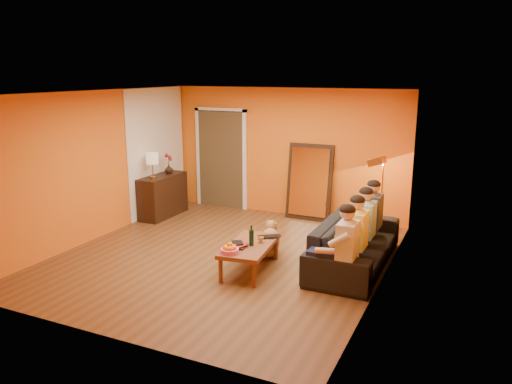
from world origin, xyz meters
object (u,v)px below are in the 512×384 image
at_px(coffee_table, 250,257).
at_px(wine_bottle, 251,235).
at_px(person_mid_right, 366,226).
at_px(floor_lamp, 382,199).
at_px(vase, 169,169).
at_px(person_far_left, 347,249).
at_px(person_far_right, 373,217).
at_px(person_mid_left, 357,237).
at_px(sofa, 355,243).
at_px(mirror_frame, 310,182).
at_px(table_lamp, 153,166).
at_px(tumbler, 261,240).
at_px(sideboard, 163,196).
at_px(laptop, 270,238).
at_px(dog, 270,238).

distance_m(coffee_table, wine_bottle, 0.37).
bearing_deg(person_mid_right, floor_lamp, 91.27).
xyz_separation_m(wine_bottle, vase, (-2.92, 2.19, 0.37)).
relative_size(person_far_left, person_far_right, 1.00).
distance_m(floor_lamp, person_mid_left, 1.91).
xyz_separation_m(coffee_table, vase, (-2.87, 2.14, 0.73)).
height_order(sofa, person_far_right, person_far_right).
bearing_deg(wine_bottle, mirror_frame, 92.55).
distance_m(sofa, person_far_left, 1.04).
height_order(coffee_table, vase, vase).
xyz_separation_m(table_lamp, tumbler, (2.99, -1.47, -0.64)).
height_order(person_mid_left, wine_bottle, person_mid_left).
xyz_separation_m(sideboard, table_lamp, (0.00, -0.30, 0.68)).
distance_m(sofa, laptop, 1.30).
bearing_deg(coffee_table, sideboard, 140.02).
relative_size(person_far_left, wine_bottle, 3.94).
relative_size(coffee_table, wine_bottle, 3.94).
xyz_separation_m(table_lamp, sofa, (4.24, -0.70, -0.75)).
distance_m(person_mid_left, wine_bottle, 1.53).
height_order(sofa, person_mid_left, person_mid_left).
bearing_deg(table_lamp, sofa, -9.40).
bearing_deg(dog, table_lamp, 146.55).
xyz_separation_m(mirror_frame, coffee_table, (0.08, -2.97, -0.55)).
height_order(person_far_left, person_mid_right, same).
bearing_deg(sideboard, table_lamp, -90.00).
bearing_deg(vase, tumbler, -33.96).
height_order(dog, person_mid_right, person_mid_right).
bearing_deg(coffee_table, tumbler, 38.30).
bearing_deg(tumbler, wine_bottle, -112.38).
xyz_separation_m(person_mid_left, laptop, (-1.32, -0.09, -0.18)).
distance_m(coffee_table, vase, 3.66).
bearing_deg(person_mid_right, table_lamp, 172.16).
distance_m(person_mid_left, tumbler, 1.42).
xyz_separation_m(sideboard, coffee_table, (2.87, -1.89, -0.21)).
bearing_deg(vase, person_mid_left, -21.28).
relative_size(sofa, dog, 4.12).
bearing_deg(wine_bottle, person_mid_left, 18.55).
relative_size(person_far_left, vase, 6.70).
bearing_deg(wine_bottle, laptop, 72.00).
bearing_deg(sofa, dog, 97.89).
height_order(mirror_frame, person_far_right, mirror_frame).
bearing_deg(person_far_left, person_mid_right, 90.00).
xyz_separation_m(table_lamp, person_far_right, (4.37, -0.05, -0.49)).
distance_m(floor_lamp, vase, 4.35).
distance_m(sideboard, coffee_table, 3.45).
bearing_deg(tumbler, person_far_right, 45.81).
bearing_deg(vase, person_far_right, -7.84).
xyz_separation_m(sideboard, tumbler, (2.99, -1.77, 0.04)).
xyz_separation_m(coffee_table, person_mid_right, (1.50, 0.99, 0.40)).
relative_size(coffee_table, floor_lamp, 0.85).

